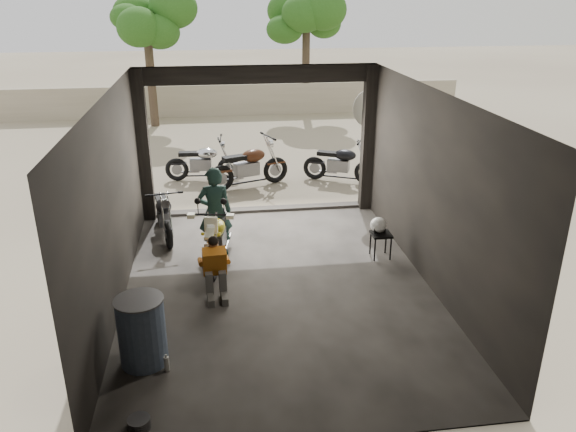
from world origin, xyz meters
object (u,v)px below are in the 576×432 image
object	(u,v)px
rider	(215,212)
sign_post	(371,126)
outside_bike_b	(249,163)
stool	(381,237)
oil_drum	(142,332)
helmet	(378,225)
main_bike	(217,233)
outside_bike_c	(340,160)
left_bike	(163,211)
outside_bike_a	(202,159)
mechanic	(215,271)

from	to	relation	value
rider	sign_post	world-z (taller)	sign_post
outside_bike_b	stool	size ratio (longest dim) A/B	3.79
rider	oil_drum	world-z (taller)	rider
helmet	stool	bearing A→B (deg)	-75.72
main_bike	outside_bike_b	size ratio (longest dim) A/B	0.95
main_bike	oil_drum	world-z (taller)	main_bike
outside_bike_c	helmet	bearing A→B (deg)	-158.13
left_bike	main_bike	bearing A→B (deg)	-63.61
outside_bike_a	oil_drum	bearing A→B (deg)	178.36
outside_bike_b	outside_bike_c	world-z (taller)	outside_bike_b
main_bike	oil_drum	distance (m)	3.01
mechanic	sign_post	world-z (taller)	sign_post
outside_bike_c	sign_post	xyz separation A→B (m)	(0.31, -1.53, 1.23)
rider	outside_bike_b	bearing A→B (deg)	-107.23
outside_bike_c	rider	xyz separation A→B (m)	(-3.23, -3.89, 0.28)
left_bike	outside_bike_c	distance (m)	5.12
stool	oil_drum	bearing A→B (deg)	-146.65
oil_drum	stool	bearing A→B (deg)	33.35
left_bike	stool	world-z (taller)	left_bike
rider	mechanic	xyz separation A→B (m)	(-0.04, -1.60, -0.36)
outside_bike_c	stool	distance (m)	4.45
main_bike	mechanic	world-z (taller)	main_bike
main_bike	outside_bike_b	distance (m)	4.24
stool	sign_post	bearing A→B (deg)	79.25
rider	outside_bike_a	bearing A→B (deg)	-90.90
oil_drum	outside_bike_b	bearing A→B (deg)	74.81
outside_bike_c	main_bike	bearing A→B (deg)	168.59
outside_bike_c	stool	bearing A→B (deg)	-157.49
outside_bike_a	outside_bike_b	distance (m)	1.34
outside_bike_a	outside_bike_c	xyz separation A→B (m)	(3.49, -0.61, 0.01)
stool	helmet	xyz separation A→B (m)	(-0.05, 0.06, 0.22)
mechanic	outside_bike_c	bearing A→B (deg)	55.21
stool	helmet	bearing A→B (deg)	127.90
oil_drum	helmet	bearing A→B (deg)	34.23
outside_bike_c	sign_post	size ratio (longest dim) A/B	0.64
mechanic	sign_post	xyz separation A→B (m)	(3.58, 3.97, 1.31)
rider	helmet	bearing A→B (deg)	166.44
main_bike	outside_bike_c	xyz separation A→B (m)	(3.20, 4.24, -0.02)
helmet	rider	bearing A→B (deg)	146.98
stool	outside_bike_b	bearing A→B (deg)	115.85
outside_bike_a	oil_drum	world-z (taller)	outside_bike_a
stool	helmet	distance (m)	0.23
main_bike	sign_post	bearing A→B (deg)	47.87
rider	oil_drum	xyz separation A→B (m)	(-1.01, -3.18, -0.37)
stool	helmet	size ratio (longest dim) A/B	1.56
sign_post	left_bike	bearing A→B (deg)	-143.18
stool	sign_post	world-z (taller)	sign_post
oil_drum	left_bike	bearing A→B (deg)	90.00
rider	left_bike	bearing A→B (deg)	-49.64
mechanic	helmet	distance (m)	3.18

